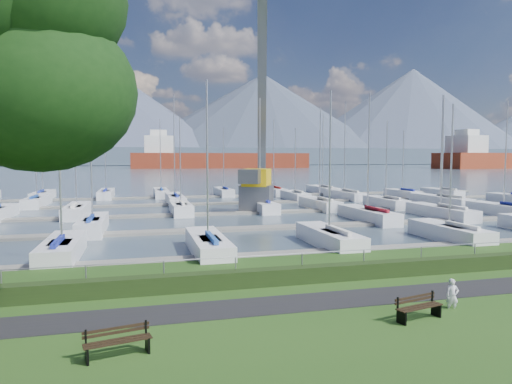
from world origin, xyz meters
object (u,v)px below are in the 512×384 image
object	(u,v)px
bench_right	(418,307)
crane	(258,158)
person	(452,292)
bench_left	(118,342)

from	to	relation	value
bench_right	crane	world-z (taller)	crane
person	crane	size ratio (longest dim) A/B	0.06
person	crane	world-z (taller)	crane
person	crane	distance (m)	34.17
bench_left	crane	bearing A→B (deg)	57.36
bench_left	bench_right	xyz separation A→B (m)	(9.62, 0.44, 0.00)
bench_right	person	xyz separation A→B (m)	(1.85, 0.68, 0.20)
person	crane	bearing A→B (deg)	100.81
bench_left	person	world-z (taller)	person
bench_right	crane	size ratio (longest dim) A/B	0.08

